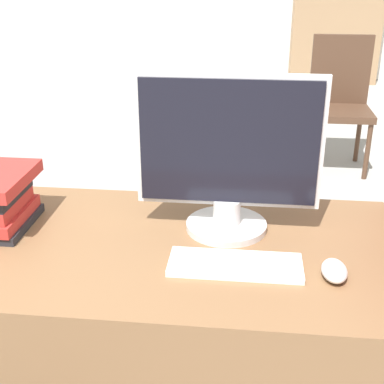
# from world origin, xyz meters

# --- Properties ---
(desk) EXTENTS (1.34, 0.71, 0.76)m
(desk) POSITION_xyz_m (0.00, 0.35, 0.38)
(desk) COLOR brown
(desk) RESTS_ON ground_plane
(monitor) EXTENTS (0.52, 0.23, 0.45)m
(monitor) POSITION_xyz_m (0.17, 0.46, 0.98)
(monitor) COLOR silver
(monitor) RESTS_ON desk
(keyboard) EXTENTS (0.34, 0.13, 0.02)m
(keyboard) POSITION_xyz_m (0.20, 0.25, 0.77)
(keyboard) COLOR white
(keyboard) RESTS_ON desk
(mouse) EXTENTS (0.06, 0.10, 0.04)m
(mouse) POSITION_xyz_m (0.45, 0.23, 0.78)
(mouse) COLOR silver
(mouse) RESTS_ON desk
(far_chair) EXTENTS (0.44, 0.44, 0.98)m
(far_chair) POSITION_xyz_m (0.90, 3.11, 0.54)
(far_chair) COLOR #4C3323
(far_chair) RESTS_ON ground_plane
(bookshelf_far) EXTENTS (1.09, 0.32, 1.72)m
(bookshelf_far) POSITION_xyz_m (1.27, 6.25, 0.86)
(bookshelf_far) COLOR #9E7A56
(bookshelf_far) RESTS_ON ground_plane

